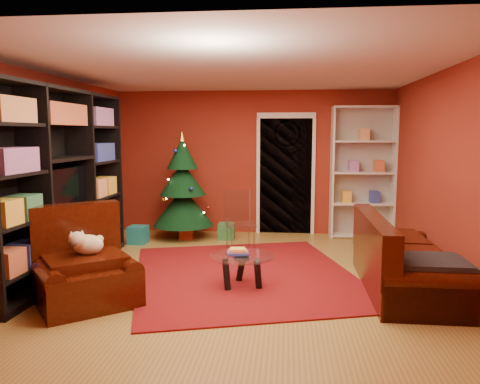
# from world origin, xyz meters

# --- Properties ---
(floor) EXTENTS (5.00, 5.50, 0.05)m
(floor) POSITION_xyz_m (0.00, 0.00, -0.03)
(floor) COLOR olive
(floor) RESTS_ON ground
(ceiling) EXTENTS (5.00, 5.50, 0.05)m
(ceiling) POSITION_xyz_m (0.00, 0.00, 2.62)
(ceiling) COLOR silver
(ceiling) RESTS_ON wall_back
(wall_back) EXTENTS (5.00, 0.05, 2.60)m
(wall_back) POSITION_xyz_m (0.00, 2.77, 1.30)
(wall_back) COLOR maroon
(wall_back) RESTS_ON ground
(wall_left) EXTENTS (0.05, 5.50, 2.60)m
(wall_left) POSITION_xyz_m (-2.52, 0.00, 1.30)
(wall_left) COLOR maroon
(wall_left) RESTS_ON ground
(wall_right) EXTENTS (0.05, 5.50, 2.60)m
(wall_right) POSITION_xyz_m (2.52, 0.00, 1.30)
(wall_right) COLOR maroon
(wall_right) RESTS_ON ground
(doorway) EXTENTS (1.06, 0.60, 2.16)m
(doorway) POSITION_xyz_m (0.60, 2.73, 1.05)
(doorway) COLOR black
(doorway) RESTS_ON floor
(rug) EXTENTS (3.53, 3.84, 0.02)m
(rug) POSITION_xyz_m (0.09, 0.09, 0.01)
(rug) COLOR maroon
(rug) RESTS_ON floor
(media_unit) EXTENTS (0.56, 3.13, 2.39)m
(media_unit) POSITION_xyz_m (-2.27, -0.12, 1.20)
(media_unit) COLOR black
(media_unit) RESTS_ON floor
(christmas_tree) EXTENTS (1.12, 1.12, 1.88)m
(christmas_tree) POSITION_xyz_m (-1.18, 2.15, 0.91)
(christmas_tree) COLOR black
(christmas_tree) RESTS_ON floor
(gift_box_teal) EXTENTS (0.30, 0.30, 0.29)m
(gift_box_teal) POSITION_xyz_m (-1.84, 1.67, 0.15)
(gift_box_teal) COLOR #177380
(gift_box_teal) RESTS_ON floor
(gift_box_green) EXTENTS (0.28, 0.28, 0.28)m
(gift_box_green) POSITION_xyz_m (-0.41, 2.15, 0.14)
(gift_box_green) COLOR #266C37
(gift_box_green) RESTS_ON floor
(gift_box_red) EXTENTS (0.25, 0.25, 0.23)m
(gift_box_red) POSITION_xyz_m (-1.11, 2.08, 0.12)
(gift_box_red) COLOR #A32211
(gift_box_red) RESTS_ON floor
(white_bookshelf) EXTENTS (1.10, 0.42, 2.36)m
(white_bookshelf) POSITION_xyz_m (1.95, 2.57, 1.15)
(white_bookshelf) COLOR white
(white_bookshelf) RESTS_ON floor
(armchair) EXTENTS (1.52, 1.52, 0.84)m
(armchair) POSITION_xyz_m (-1.53, -1.08, 0.42)
(armchair) COLOR black
(armchair) RESTS_ON rug
(dog) EXTENTS (0.50, 0.48, 0.27)m
(dog) POSITION_xyz_m (-1.52, -1.01, 0.63)
(dog) COLOR beige
(dog) RESTS_ON armchair
(sofa) EXTENTS (0.95, 2.07, 0.89)m
(sofa) POSITION_xyz_m (2.02, -0.30, 0.44)
(sofa) COLOR black
(sofa) RESTS_ON rug
(coffee_table) EXTENTS (0.87, 0.87, 0.48)m
(coffee_table) POSITION_xyz_m (0.10, -0.40, 0.20)
(coffee_table) COLOR gray
(coffee_table) RESTS_ON rug
(acrylic_chair) EXTENTS (0.56, 0.59, 0.85)m
(acrylic_chair) POSITION_xyz_m (-0.09, 1.32, 0.42)
(acrylic_chair) COLOR #66605B
(acrylic_chair) RESTS_ON rug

